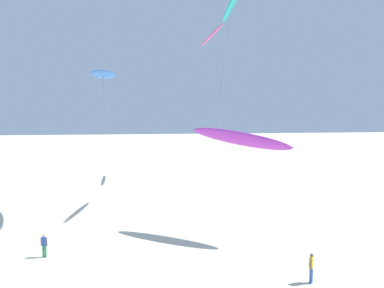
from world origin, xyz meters
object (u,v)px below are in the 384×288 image
at_px(flying_kite_2, 231,6).
at_px(person_mid_field, 311,267).
at_px(flying_kite_3, 240,138).
at_px(flying_kite_4, 211,36).
at_px(person_near_left, 44,244).
at_px(flying_kite_1, 102,75).

distance_m(flying_kite_2, person_mid_field, 25.31).
xyz_separation_m(flying_kite_3, flying_kite_4, (2.35, 24.47, 12.80)).
bearing_deg(flying_kite_3, person_near_left, -170.72).
bearing_deg(flying_kite_4, flying_kite_1, -126.99).
bearing_deg(person_near_left, flying_kite_3, 9.28).
height_order(flying_kite_1, flying_kite_2, flying_kite_2).
relative_size(flying_kite_3, person_near_left, 5.53).
xyz_separation_m(flying_kite_1, flying_kite_3, (10.89, -6.88, -5.32)).
height_order(flying_kite_2, flying_kite_3, flying_kite_2).
bearing_deg(flying_kite_3, person_mid_field, -75.60).
bearing_deg(flying_kite_3, flying_kite_2, 81.11).
height_order(flying_kite_3, flying_kite_4, flying_kite_4).
bearing_deg(flying_kite_1, flying_kite_4, 53.01).
bearing_deg(flying_kite_4, flying_kite_2, -93.58).
distance_m(flying_kite_1, person_mid_field, 23.03).
bearing_deg(person_near_left, flying_kite_2, 35.96).
bearing_deg(person_mid_field, person_near_left, 160.29).
relative_size(flying_kite_2, flying_kite_4, 0.98).
bearing_deg(flying_kite_2, flying_kite_4, 86.42).
xyz_separation_m(flying_kite_1, flying_kite_4, (13.25, 17.58, 7.48)).
bearing_deg(flying_kite_1, person_mid_field, -48.91).
distance_m(flying_kite_1, person_near_left, 15.41).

